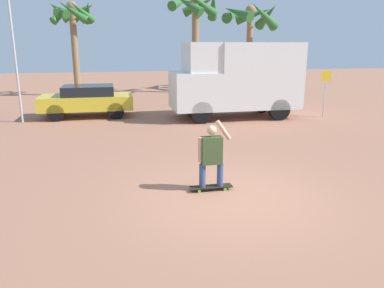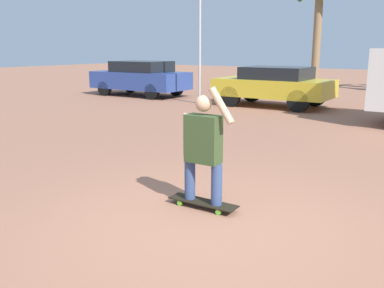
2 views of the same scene
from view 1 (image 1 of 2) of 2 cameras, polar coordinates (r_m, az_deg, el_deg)
ground_plane at (r=8.06m, az=6.15°, el=-7.91°), size 80.00×80.00×0.00m
skateboard at (r=8.33m, az=2.93°, el=-6.54°), size 0.94×0.25×0.09m
person_skateboarder at (r=8.08m, az=2.99°, el=-1.38°), size 0.73×0.22×1.49m
camper_van at (r=16.59m, az=6.94°, el=10.04°), size 5.48×2.26×3.23m
parked_car_yellow at (r=17.40m, az=-15.68°, el=6.52°), size 3.99×1.95×1.39m
palm_tree_near_van at (r=28.03m, az=8.93°, el=18.32°), size 4.14×4.14×6.08m
palm_tree_center_background at (r=25.50m, az=0.58°, el=19.41°), size 3.57×3.68×6.52m
palm_tree_far_left at (r=24.97m, az=-17.72°, el=17.83°), size 2.99×2.98×5.79m
flagpole at (r=16.90m, az=-25.88°, el=17.70°), size 0.82×0.12×7.92m
street_sign at (r=17.62m, az=19.67°, el=8.14°), size 0.44×0.06×2.02m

